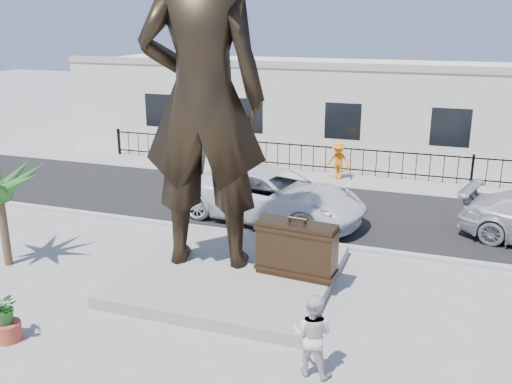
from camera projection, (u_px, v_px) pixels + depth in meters
ground at (228, 309)px, 13.44m from camera, size 100.00×100.00×0.00m
street at (311, 206)px, 20.66m from camera, size 40.00×7.00×0.01m
curb at (283, 239)px, 17.48m from camera, size 40.00×0.25×0.12m
far_sidewalk at (334, 178)px, 24.26m from camera, size 40.00×2.50×0.02m
plinth at (232, 274)px, 14.91m from camera, size 5.20×5.20×0.30m
fence at (338, 160)px, 24.81m from camera, size 22.00×0.10×1.20m
building at (356, 109)px, 28.12m from camera, size 28.00×7.00×4.40m
statue at (203, 99)px, 14.10m from camera, size 3.56×2.74×8.68m
suitcase at (297, 249)px, 14.32m from camera, size 2.04×0.81×1.40m
tourist at (313, 335)px, 10.78m from camera, size 0.86×0.69×1.66m
car_white at (273, 195)px, 19.05m from camera, size 6.67×4.03×1.73m
worker at (338, 161)px, 23.81m from camera, size 1.14×0.81×1.59m
palm_tree at (9, 264)px, 15.85m from camera, size 1.80×1.80×3.20m
planter at (8, 331)px, 12.09m from camera, size 0.56×0.56×0.40m
shrub at (4, 308)px, 11.93m from camera, size 0.71×0.63×0.73m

